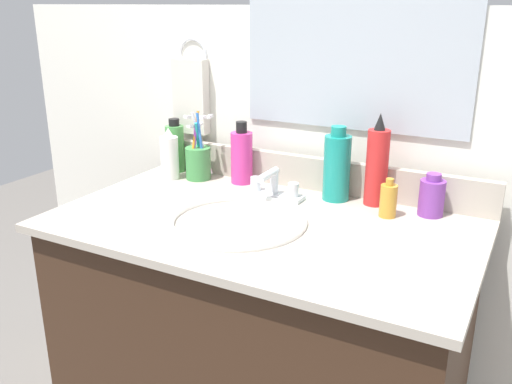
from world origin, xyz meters
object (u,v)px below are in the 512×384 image
object	(u,v)px
faucet	(273,188)
bottle_cream_purple	(432,197)
bottle_oil_amber	(388,200)
cup_green	(198,161)
hand_towel	(191,96)
bottle_soap_pink	(242,156)
bottle_spray_red	(377,165)
bottle_mouthwash_teal	(337,167)
bottle_toner_green	(175,147)
bottle_lotion_white	(170,156)

from	to	relation	value
faucet	bottle_cream_purple	size ratio (longest dim) A/B	1.53
bottle_oil_amber	cup_green	world-z (taller)	cup_green
hand_towel	bottle_cream_purple	bearing A→B (deg)	-5.47
hand_towel	cup_green	xyz separation A→B (m)	(0.08, -0.09, -0.17)
bottle_soap_pink	bottle_spray_red	bearing A→B (deg)	0.76
bottle_oil_amber	bottle_soap_pink	size ratio (longest dim) A/B	0.54
cup_green	bottle_mouthwash_teal	bearing A→B (deg)	3.00
bottle_cream_purple	bottle_toner_green	size ratio (longest dim) A/B	0.65
hand_towel	bottle_toner_green	distance (m)	0.16
bottle_toner_green	bottle_spray_red	bearing A→B (deg)	0.06
faucet	bottle_soap_pink	xyz separation A→B (m)	(-0.14, 0.08, 0.05)
faucet	bottle_soap_pink	size ratio (longest dim) A/B	0.91
bottle_spray_red	cup_green	world-z (taller)	bottle_spray_red
bottle_soap_pink	bottle_spray_red	xyz separation A→B (m)	(0.38, 0.01, 0.03)
hand_towel	bottle_cream_purple	world-z (taller)	hand_towel
hand_towel	bottle_soap_pink	xyz separation A→B (m)	(0.21, -0.06, -0.14)
bottle_spray_red	faucet	bearing A→B (deg)	-161.64
faucet	bottle_cream_purple	bearing A→B (deg)	10.16
bottle_lotion_white	bottle_oil_amber	bearing A→B (deg)	-0.02
bottle_oil_amber	bottle_mouthwash_teal	distance (m)	0.17
hand_towel	bottle_lotion_white	distance (m)	0.20
bottle_lotion_white	bottle_soap_pink	world-z (taller)	bottle_soap_pink
faucet	bottle_oil_amber	size ratio (longest dim) A/B	1.68
bottle_toner_green	bottle_soap_pink	bearing A→B (deg)	-1.09
bottle_soap_pink	bottle_mouthwash_teal	bearing A→B (deg)	-1.40
bottle_mouthwash_teal	bottle_toner_green	size ratio (longest dim) A/B	1.20
hand_towel	bottle_spray_red	distance (m)	0.61
hand_towel	bottle_lotion_white	bearing A→B (deg)	-87.09
bottle_soap_pink	bottle_cream_purple	size ratio (longest dim) A/B	1.68
bottle_oil_amber	bottle_spray_red	bearing A→B (deg)	126.94
hand_towel	cup_green	distance (m)	0.21
bottle_mouthwash_teal	bottle_lotion_white	bearing A→B (deg)	-173.23
hand_towel	bottle_toner_green	xyz separation A→B (m)	(-0.02, -0.06, -0.15)
faucet	hand_towel	bearing A→B (deg)	158.00
bottle_oil_amber	bottle_toner_green	bearing A→B (deg)	174.08
bottle_spray_red	bottle_toner_green	distance (m)	0.62
bottle_cream_purple	bottle_spray_red	distance (m)	0.15
bottle_oil_amber	bottle_soap_pink	bearing A→B (deg)	171.54
bottle_mouthwash_teal	cup_green	xyz separation A→B (m)	(-0.41, -0.02, -0.03)
faucet	bottle_mouthwash_teal	world-z (taller)	bottle_mouthwash_teal
faucet	cup_green	bearing A→B (deg)	169.71
hand_towel	faucet	world-z (taller)	hand_towel
bottle_soap_pink	cup_green	distance (m)	0.13
bottle_mouthwash_teal	bottle_cream_purple	xyz separation A→B (m)	(0.24, -0.00, -0.04)
bottle_cream_purple	faucet	bearing A→B (deg)	-169.84
bottle_oil_amber	bottle_spray_red	distance (m)	0.11
bottle_oil_amber	bottle_spray_red	world-z (taller)	bottle_spray_red
bottle_lotion_white	bottle_toner_green	distance (m)	0.08
faucet	bottle_toner_green	distance (m)	0.38
faucet	bottle_toner_green	bearing A→B (deg)	167.61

